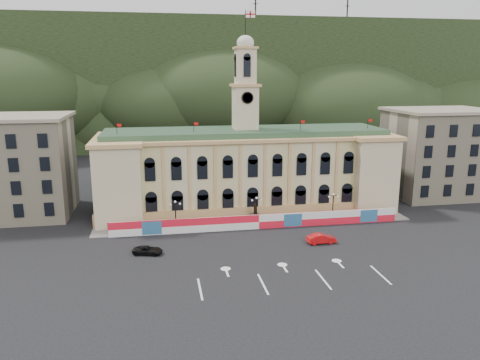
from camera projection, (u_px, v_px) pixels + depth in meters
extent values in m
plane|color=black|center=(281.00, 263.00, 65.71)|extent=(260.00, 260.00, 0.00)
cube|color=black|center=(198.00, 82.00, 185.43)|extent=(230.00, 70.00, 44.00)
cube|color=#595651|center=(298.00, 61.00, 170.33)|extent=(22.00, 8.00, 14.00)
cube|color=#595651|center=(59.00, 72.00, 155.32)|extent=(16.00, 7.00, 10.00)
cylinder|color=black|center=(256.00, 4.00, 168.06)|extent=(0.50, 0.50, 20.00)
cylinder|color=black|center=(348.00, 6.00, 173.96)|extent=(0.50, 0.50, 20.00)
cube|color=#C6BB8F|center=(245.00, 173.00, 90.99)|extent=(55.00, 15.00, 14.00)
cube|color=tan|center=(253.00, 213.00, 84.82)|extent=(56.00, 0.80, 2.40)
cube|color=tan|center=(245.00, 136.00, 89.33)|extent=(56.20, 16.20, 0.60)
cube|color=#315237|center=(245.00, 132.00, 89.17)|extent=(53.00, 13.00, 1.20)
cube|color=beige|center=(121.00, 179.00, 86.06)|extent=(8.00, 17.00, 14.00)
cube|color=beige|center=(361.00, 170.00, 93.99)|extent=(8.00, 17.00, 14.00)
cube|color=beige|center=(245.00, 108.00, 88.13)|extent=(4.40, 4.40, 8.00)
cube|color=tan|center=(245.00, 85.00, 87.18)|extent=(5.20, 5.20, 0.50)
cube|color=beige|center=(245.00, 67.00, 86.43)|extent=(3.60, 3.60, 6.50)
cube|color=tan|center=(245.00, 48.00, 85.66)|extent=(4.20, 4.20, 0.40)
cylinder|color=black|center=(247.00, 98.00, 85.47)|extent=(2.20, 0.20, 2.20)
ellipsoid|color=beige|center=(245.00, 43.00, 85.45)|extent=(3.20, 3.20, 2.72)
cylinder|color=black|center=(245.00, 25.00, 84.73)|extent=(0.12, 0.12, 5.00)
cube|color=white|center=(250.00, 14.00, 84.47)|extent=(1.80, 0.04, 1.20)
cube|color=red|center=(250.00, 14.00, 84.44)|extent=(1.80, 0.02, 0.22)
cube|color=red|center=(250.00, 14.00, 84.44)|extent=(0.22, 0.02, 1.20)
cube|color=#BDB091|center=(13.00, 168.00, 86.16)|extent=(20.00, 16.00, 18.00)
cube|color=gray|center=(7.00, 117.00, 84.05)|extent=(21.00, 17.00, 0.60)
cube|color=#BDB091|center=(438.00, 154.00, 100.66)|extent=(20.00, 16.00, 18.00)
cube|color=gray|center=(443.00, 110.00, 98.55)|extent=(21.00, 17.00, 0.60)
cube|color=red|center=(259.00, 222.00, 79.82)|extent=(50.00, 0.25, 2.50)
cube|color=#285C87|center=(152.00, 228.00, 76.65)|extent=(3.20, 0.05, 2.20)
cube|color=#285C87|center=(293.00, 220.00, 80.70)|extent=(3.20, 0.05, 2.20)
cube|color=#285C87|center=(369.00, 216.00, 83.06)|extent=(3.20, 0.05, 2.20)
cube|color=slate|center=(256.00, 223.00, 82.72)|extent=(56.00, 5.50, 0.16)
cube|color=#595651|center=(255.00, 218.00, 82.78)|extent=(1.40, 1.40, 1.80)
cylinder|color=black|center=(255.00, 209.00, 82.39)|extent=(0.60, 0.60, 1.60)
sphere|color=black|center=(255.00, 204.00, 82.19)|extent=(0.44, 0.44, 0.44)
cylinder|color=black|center=(176.00, 229.00, 79.63)|extent=(0.44, 0.44, 0.30)
cylinder|color=black|center=(176.00, 216.00, 79.12)|extent=(0.18, 0.18, 4.80)
cube|color=black|center=(175.00, 203.00, 78.59)|extent=(1.60, 0.08, 0.08)
sphere|color=silver|center=(170.00, 204.00, 78.49)|extent=(0.36, 0.36, 0.36)
sphere|color=silver|center=(180.00, 204.00, 78.76)|extent=(0.36, 0.36, 0.36)
sphere|color=silver|center=(175.00, 202.00, 78.54)|extent=(0.40, 0.40, 0.40)
cylinder|color=black|center=(256.00, 224.00, 81.99)|extent=(0.44, 0.44, 0.30)
cylinder|color=black|center=(256.00, 212.00, 81.48)|extent=(0.18, 0.18, 4.80)
cube|color=black|center=(257.00, 199.00, 80.96)|extent=(1.60, 0.08, 0.08)
sphere|color=silver|center=(252.00, 200.00, 80.85)|extent=(0.36, 0.36, 0.36)
sphere|color=silver|center=(261.00, 200.00, 81.12)|extent=(0.36, 0.36, 0.36)
sphere|color=silver|center=(257.00, 198.00, 80.90)|extent=(0.40, 0.40, 0.40)
cylinder|color=black|center=(332.00, 220.00, 84.35)|extent=(0.44, 0.44, 0.30)
cylinder|color=black|center=(333.00, 208.00, 83.84)|extent=(0.18, 0.18, 4.80)
cube|color=black|center=(333.00, 196.00, 83.32)|extent=(1.60, 0.08, 0.08)
sphere|color=silver|center=(329.00, 197.00, 83.22)|extent=(0.36, 0.36, 0.36)
sphere|color=silver|center=(338.00, 196.00, 83.49)|extent=(0.36, 0.36, 0.36)
sphere|color=silver|center=(333.00, 194.00, 83.26)|extent=(0.40, 0.40, 0.40)
imported|color=red|center=(321.00, 239.00, 73.24)|extent=(1.99, 4.77, 1.53)
imported|color=black|center=(148.00, 250.00, 68.86)|extent=(4.11, 5.34, 1.22)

